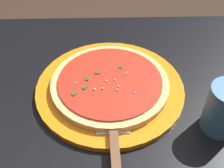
{
  "coord_description": "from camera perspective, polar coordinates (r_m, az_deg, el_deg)",
  "views": [
    {
      "loc": [
        0.0,
        0.45,
        1.23
      ],
      "look_at": [
        -0.01,
        -0.04,
        0.76
      ],
      "focal_mm": 46.46,
      "sensor_mm": 36.0,
      "label": 1
    }
  ],
  "objects": [
    {
      "name": "serving_plate",
      "position": [
        0.7,
        0.0,
        -0.79
      ],
      "size": [
        0.35,
        0.35,
        0.01
      ],
      "primitive_type": "cylinder",
      "color": "orange",
      "rests_on": "restaurant_table"
    },
    {
      "name": "pizza_server",
      "position": [
        0.58,
        0.96,
        -11.57
      ],
      "size": [
        0.07,
        0.22,
        0.01
      ],
      "color": "silver",
      "rests_on": "serving_plate"
    },
    {
      "name": "pizza",
      "position": [
        0.69,
        -0.0,
        0.18
      ],
      "size": [
        0.28,
        0.28,
        0.02
      ],
      "color": "#DBB26B",
      "rests_on": "serving_plate"
    },
    {
      "name": "restaurant_table",
      "position": [
        0.79,
        -0.51,
        -11.05
      ],
      "size": [
        0.99,
        0.76,
        0.74
      ],
      "color": "black",
      "rests_on": "ground_plane"
    }
  ]
}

